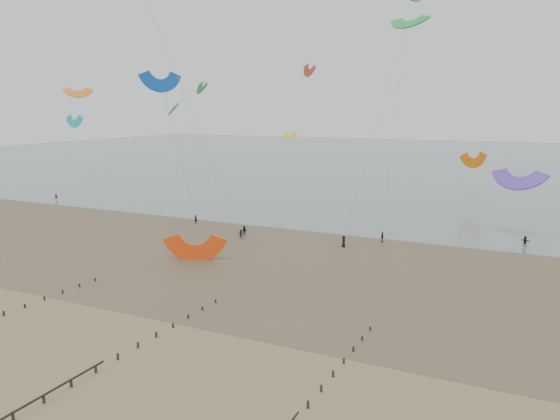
% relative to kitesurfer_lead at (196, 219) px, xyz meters
% --- Properties ---
extents(ground, '(500.00, 500.00, 0.00)m').
position_rel_kitesurfer_lead_xyz_m(ground, '(22.56, -46.84, -0.84)').
color(ground, brown).
rests_on(ground, ground).
extents(sea_and_shore, '(500.00, 665.00, 0.03)m').
position_rel_kitesurfer_lead_xyz_m(sea_and_shore, '(18.48, -12.44, -0.84)').
color(sea_and_shore, '#475654').
rests_on(sea_and_shore, ground).
extents(kitesurfer_lead, '(0.64, 0.44, 1.69)m').
position_rel_kitesurfer_lead_xyz_m(kitesurfer_lead, '(0.00, 0.00, 0.00)').
color(kitesurfer_lead, black).
rests_on(kitesurfer_lead, ground).
extents(kitesurfers, '(159.21, 16.50, 1.84)m').
position_rel_kitesurfer_lead_xyz_m(kitesurfers, '(41.55, 0.11, 0.01)').
color(kitesurfers, black).
rests_on(kitesurfers, ground).
extents(grounded_kite, '(9.38, 8.47, 4.22)m').
position_rel_kitesurfer_lead_xyz_m(grounded_kite, '(14.32, -21.01, -0.84)').
color(grounded_kite, '#F4420F').
rests_on(grounded_kite, ground).
extents(kites_airborne, '(252.09, 123.65, 38.00)m').
position_rel_kitesurfer_lead_xyz_m(kites_airborne, '(15.98, 44.82, 21.14)').
color(kites_airborne, '#14A5A4').
rests_on(kites_airborne, ground).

